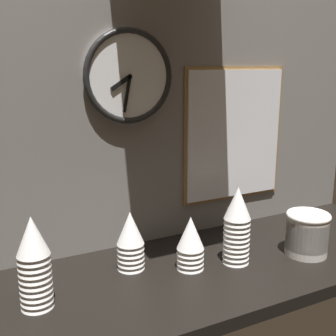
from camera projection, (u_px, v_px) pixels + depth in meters
ground_plane at (214, 268)px, 1.36m from camera, size 1.60×0.56×0.04m
wall_tiled_back at (176, 92)px, 1.45m from camera, size 1.60×0.03×1.05m
cup_stack_center at (191, 243)px, 1.29m from camera, size 0.09×0.09×0.17m
cup_stack_center_left at (130, 240)px, 1.29m from camera, size 0.09×0.09×0.19m
cup_stack_center_right at (237, 225)px, 1.32m from camera, size 0.09×0.09×0.25m
cup_stack_far_left at (34, 263)px, 1.07m from camera, size 0.09×0.09×0.25m
bowl_stack_right at (307, 233)px, 1.39m from camera, size 0.14×0.14×0.14m
wall_clock at (129, 76)px, 1.33m from camera, size 0.30×0.03×0.30m
menu_board at (234, 135)px, 1.58m from camera, size 0.43×0.01×0.50m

